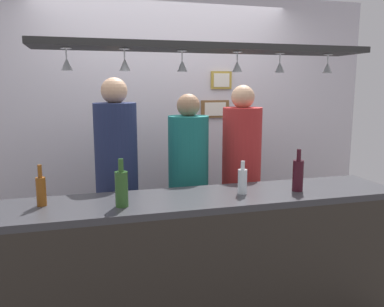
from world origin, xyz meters
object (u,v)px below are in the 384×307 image
object	(u,v)px
person_middle_teal_shirt	(188,171)
bottle_beer_amber_tall	(41,190)
picture_frame_upper_small	(221,80)
person_left_navy_shirt	(117,165)
bottle_wine_dark_red	(298,175)
bottle_soda_clear	(242,181)
picture_frame_lower_pair	(215,109)
person_right_red_shirt	(241,163)
bottle_champagne_green	(122,188)

from	to	relation	value
person_middle_teal_shirt	bottle_beer_amber_tall	xyz separation A→B (m)	(-1.11, -0.63, 0.08)
picture_frame_upper_small	bottle_beer_amber_tall	bearing A→B (deg)	-140.89
person_left_navy_shirt	bottle_wine_dark_red	world-z (taller)	person_left_navy_shirt
bottle_wine_dark_red	bottle_soda_clear	world-z (taller)	bottle_wine_dark_red
picture_frame_lower_pair	person_right_red_shirt	bearing A→B (deg)	-89.49
bottle_wine_dark_red	bottle_soda_clear	size ratio (longest dim) A/B	1.30
person_left_navy_shirt	bottle_soda_clear	distance (m)	1.06
person_middle_teal_shirt	picture_frame_lower_pair	bearing A→B (deg)	56.39
picture_frame_lower_pair	bottle_wine_dark_red	bearing A→B (deg)	-84.98
person_middle_teal_shirt	picture_frame_upper_small	xyz separation A→B (m)	(0.54, 0.72, 0.77)
person_right_red_shirt	picture_frame_upper_small	xyz separation A→B (m)	(0.06, 0.72, 0.73)
bottle_wine_dark_red	bottle_champagne_green	distance (m)	1.24
picture_frame_upper_small	picture_frame_lower_pair	bearing A→B (deg)	180.00
bottle_beer_amber_tall	person_middle_teal_shirt	bearing A→B (deg)	29.42
bottle_soda_clear	bottle_champagne_green	size ratio (longest dim) A/B	0.77
person_middle_teal_shirt	person_right_red_shirt	world-z (taller)	person_right_red_shirt
person_left_navy_shirt	bottle_beer_amber_tall	size ratio (longest dim) A/B	6.78
person_left_navy_shirt	person_middle_teal_shirt	xyz separation A→B (m)	(0.60, -0.00, -0.08)
bottle_beer_amber_tall	bottle_soda_clear	size ratio (longest dim) A/B	1.13
person_middle_teal_shirt	bottle_wine_dark_red	bearing A→B (deg)	-50.69
person_middle_teal_shirt	bottle_soda_clear	distance (m)	0.73
person_left_navy_shirt	bottle_soda_clear	bearing A→B (deg)	-41.28
bottle_beer_amber_tall	picture_frame_upper_small	world-z (taller)	picture_frame_upper_small
bottle_beer_amber_tall	bottle_soda_clear	distance (m)	1.31
bottle_soda_clear	picture_frame_lower_pair	xyz separation A→B (m)	(0.28, 1.42, 0.41)
picture_frame_upper_small	picture_frame_lower_pair	size ratio (longest dim) A/B	0.73
person_right_red_shirt	bottle_soda_clear	distance (m)	0.76
person_middle_teal_shirt	person_right_red_shirt	distance (m)	0.49
person_right_red_shirt	picture_frame_upper_small	size ratio (longest dim) A/B	7.75
bottle_soda_clear	picture_frame_upper_small	world-z (taller)	picture_frame_upper_small
bottle_soda_clear	bottle_beer_amber_tall	bearing A→B (deg)	176.80
bottle_wine_dark_red	bottle_champagne_green	bearing A→B (deg)	-178.24
person_middle_teal_shirt	bottle_wine_dark_red	distance (m)	0.96
person_middle_teal_shirt	bottle_champagne_green	bearing A→B (deg)	-129.17
bottle_wine_dark_red	picture_frame_upper_small	distance (m)	1.61
person_left_navy_shirt	bottle_champagne_green	xyz separation A→B (m)	(-0.03, -0.78, 0.01)
person_right_red_shirt	bottle_wine_dark_red	bearing A→B (deg)	-80.65
person_middle_teal_shirt	bottle_beer_amber_tall	world-z (taller)	person_middle_teal_shirt
person_right_red_shirt	picture_frame_upper_small	bearing A→B (deg)	85.32
bottle_champagne_green	bottle_beer_amber_tall	bearing A→B (deg)	162.70
person_middle_teal_shirt	picture_frame_lower_pair	distance (m)	0.98
bottle_beer_amber_tall	bottle_soda_clear	xyz separation A→B (m)	(1.31, -0.07, -0.01)
person_right_red_shirt	bottle_beer_amber_tall	size ratio (longest dim) A/B	6.55
person_right_red_shirt	bottle_beer_amber_tall	world-z (taller)	person_right_red_shirt
person_left_navy_shirt	bottle_beer_amber_tall	xyz separation A→B (m)	(-0.51, -0.63, -0.01)
picture_frame_lower_pair	person_left_navy_shirt	bearing A→B (deg)	-146.30
person_right_red_shirt	picture_frame_lower_pair	distance (m)	0.84
bottle_wine_dark_red	picture_frame_lower_pair	size ratio (longest dim) A/B	1.00
bottle_soda_clear	picture_frame_lower_pair	size ratio (longest dim) A/B	0.77
bottle_beer_amber_tall	picture_frame_lower_pair	bearing A→B (deg)	40.24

